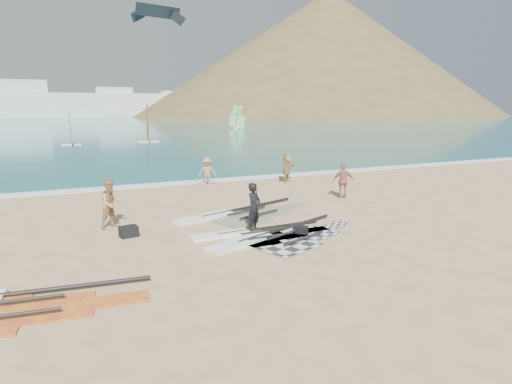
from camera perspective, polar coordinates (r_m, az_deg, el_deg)
name	(u,v)px	position (r m, az deg, el deg)	size (l,w,h in m)	color
ground	(269,249)	(13.74, 1.68, -7.66)	(300.00, 300.00, 0.00)	tan
sea	(88,118)	(143.90, -21.51, 9.12)	(300.00, 240.00, 0.06)	#0C5A57
surf_line	(178,184)	(25.07, -10.33, 1.06)	(300.00, 1.20, 0.04)	white
far_town	(34,104)	(162.05, -27.54, 10.42)	(160.00, 8.00, 12.00)	white
headland_main	(326,115)	(168.22, 9.27, 10.04)	(143.00, 143.00, 45.00)	brown
headland_minor	(382,114)	(196.97, 16.41, 9.95)	(70.00, 70.00, 28.00)	brown
rig_grey	(276,239)	(14.64, 2.73, -6.23)	(6.07, 3.64, 0.20)	#2A2A2D
rig_green	(251,235)	(14.99, -0.66, -5.78)	(5.05, 2.01, 0.20)	#72D12E
rig_orange	(236,215)	(17.65, -2.63, -3.08)	(6.31, 3.64, 0.20)	orange
gear_bag_near	(129,231)	(15.58, -16.61, -5.07)	(0.59, 0.43, 0.38)	black
gear_bag_far	(301,230)	(15.30, 5.96, -5.10)	(0.49, 0.34, 0.29)	black
person_wetsuit	(254,208)	(15.22, -0.25, -2.15)	(0.66, 0.43, 1.82)	black
beachgoer_left	(111,204)	(16.73, -18.74, -1.48)	(0.89, 0.69, 1.83)	tan
beachgoer_mid	(207,172)	(24.05, -6.51, 2.69)	(1.04, 0.60, 1.62)	tan
beachgoer_back	(343,181)	(21.24, 11.56, 1.48)	(1.02, 0.42, 1.73)	#AD6D5E
beachgoer_right	(287,168)	(25.25, 4.14, 3.25)	(1.57, 0.50, 1.69)	tan
windsurfer_left	(71,135)	(51.91, -23.45, 7.00)	(2.05, 2.50, 3.73)	white
windsurfer_centre	(148,131)	(53.17, -14.22, 7.90)	(2.56, 3.07, 4.59)	white
windsurfer_right	(237,121)	(79.00, -2.52, 9.41)	(2.76, 2.63, 4.79)	white
kitesurf_kite	(158,13)	(63.89, -12.92, 22.24)	(7.36, 2.50, 2.45)	black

